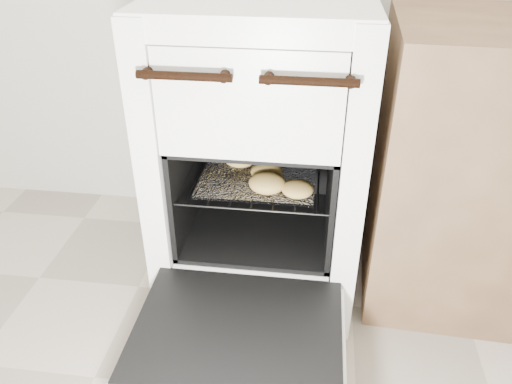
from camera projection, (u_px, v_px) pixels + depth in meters
The scene contains 5 objects.
stove at pixel (262, 154), 1.45m from camera, with size 0.56×0.62×0.85m.
oven_door at pixel (238, 333), 1.17m from camera, with size 0.50×0.39×0.04m.
oven_rack at pixel (259, 174), 1.41m from camera, with size 0.41×0.39×0.01m.
foil_sheet at pixel (259, 176), 1.39m from camera, with size 0.32×0.28×0.01m, color white.
baked_rolls at pixel (266, 175), 1.34m from camera, with size 0.28×0.26×0.05m.
Camera 1 is at (0.19, -0.10, 1.07)m, focal length 35.00 mm.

